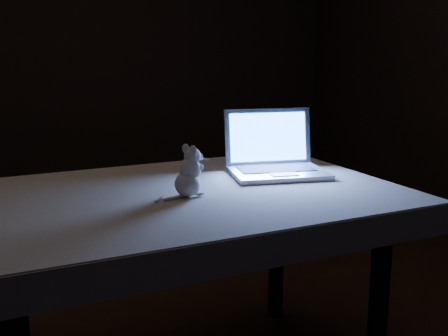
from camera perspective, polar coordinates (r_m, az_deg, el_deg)
name	(u,v)px	position (r m, az deg, el deg)	size (l,w,h in m)	color
floor	(123,330)	(2.46, -10.21, -15.91)	(5.00, 5.00, 0.00)	black
back_wall	(60,26)	(4.66, -16.34, 13.66)	(4.50, 0.04, 2.60)	black
table	(184,294)	(1.92, -4.10, -12.64)	(1.29, 0.83, 0.69)	black
tablecloth	(208,202)	(1.85, -1.66, -3.49)	(1.38, 0.92, 0.09)	#BDAE9A
laptop	(279,144)	(2.01, 5.61, 2.42)	(0.33, 0.29, 0.23)	silver
plush_mouse	(187,171)	(1.73, -3.76, -0.33)	(0.12, 0.12, 0.16)	silver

